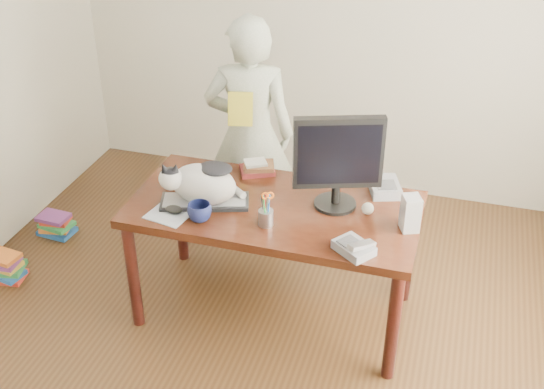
{
  "coord_description": "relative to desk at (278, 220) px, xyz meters",
  "views": [
    {
      "loc": [
        0.9,
        -2.47,
        2.75
      ],
      "look_at": [
        0.0,
        0.55,
        0.85
      ],
      "focal_mm": 45.0,
      "sensor_mm": 36.0,
      "label": 1
    }
  ],
  "objects": [
    {
      "name": "coffee_mug",
      "position": [
        -0.34,
        -0.34,
        0.2
      ],
      "size": [
        0.18,
        0.18,
        0.1
      ],
      "primitive_type": "imported",
      "rotation": [
        0.0,
        0.0,
        0.85
      ],
      "color": "black",
      "rests_on": "desk"
    },
    {
      "name": "book_pile_a",
      "position": [
        -1.75,
        -0.28,
        -0.51
      ],
      "size": [
        0.27,
        0.22,
        0.18
      ],
      "color": "red",
      "rests_on": "ground"
    },
    {
      "name": "room",
      "position": [
        0.0,
        -0.68,
        0.75
      ],
      "size": [
        4.5,
        4.5,
        4.5
      ],
      "color": "black",
      "rests_on": "ground"
    },
    {
      "name": "held_book",
      "position": [
        -0.38,
        0.47,
        0.45
      ],
      "size": [
        0.17,
        0.12,
        0.21
      ],
      "rotation": [
        0.0,
        0.0,
        0.21
      ],
      "color": "gold",
      "rests_on": "person"
    },
    {
      "name": "baseball",
      "position": [
        0.51,
        -0.02,
        0.18
      ],
      "size": [
        0.07,
        0.07,
        0.07
      ],
      "rotation": [
        0.0,
        0.0,
        0.39
      ],
      "color": "white",
      "rests_on": "desk"
    },
    {
      "name": "monitor",
      "position": [
        0.33,
        0.0,
        0.45
      ],
      "size": [
        0.47,
        0.3,
        0.54
      ],
      "rotation": [
        0.0,
        0.0,
        0.34
      ],
      "color": "black",
      "rests_on": "desk"
    },
    {
      "name": "person",
      "position": [
        -0.38,
        0.64,
        0.19
      ],
      "size": [
        0.65,
        0.5,
        1.59
      ],
      "primitive_type": "imported",
      "rotation": [
        0.0,
        0.0,
        3.36
      ],
      "color": "silver",
      "rests_on": "ground"
    },
    {
      "name": "mouse",
      "position": [
        -0.5,
        -0.31,
        0.17
      ],
      "size": [
        0.11,
        0.08,
        0.04
      ],
      "rotation": [
        0.0,
        0.0,
        -0.19
      ],
      "color": "black",
      "rests_on": "mousepad"
    },
    {
      "name": "desk",
      "position": [
        0.0,
        0.0,
        0.0
      ],
      "size": [
        1.6,
        0.8,
        0.75
      ],
      "color": "black",
      "rests_on": "ground"
    },
    {
      "name": "book_pile_b",
      "position": [
        -1.72,
        0.27,
        -0.53
      ],
      "size": [
        0.26,
        0.2,
        0.15
      ],
      "color": "#17488F",
      "rests_on": "ground"
    },
    {
      "name": "phone",
      "position": [
        0.5,
        -0.39,
        0.18
      ],
      "size": [
        0.24,
        0.22,
        0.09
      ],
      "rotation": [
        0.0,
        0.0,
        -0.64
      ],
      "color": "slate",
      "rests_on": "desk"
    },
    {
      "name": "keyboard",
      "position": [
        -0.38,
        -0.17,
        0.16
      ],
      "size": [
        0.52,
        0.32,
        0.03
      ],
      "rotation": [
        0.0,
        0.0,
        0.31
      ],
      "color": "black",
      "rests_on": "desk"
    },
    {
      "name": "book_stack",
      "position": [
        -0.2,
        0.25,
        0.18
      ],
      "size": [
        0.24,
        0.22,
        0.08
      ],
      "rotation": [
        0.0,
        0.0,
        0.41
      ],
      "color": "#501515",
      "rests_on": "desk"
    },
    {
      "name": "speaker",
      "position": [
        0.74,
        -0.1,
        0.25
      ],
      "size": [
        0.12,
        0.12,
        0.2
      ],
      "rotation": [
        0.0,
        0.0,
        0.4
      ],
      "color": "#ACACAF",
      "rests_on": "desk"
    },
    {
      "name": "pen_cup",
      "position": [
        0.01,
        -0.28,
        0.2
      ],
      "size": [
        0.11,
        0.11,
        0.2
      ],
      "rotation": [
        0.0,
        0.0,
        0.44
      ],
      "color": "#9C9CA1",
      "rests_on": "desk"
    },
    {
      "name": "cat",
      "position": [
        -0.39,
        -0.18,
        0.29
      ],
      "size": [
        0.47,
        0.34,
        0.27
      ],
      "rotation": [
        0.0,
        0.0,
        0.31
      ],
      "color": "silver",
      "rests_on": "keyboard"
    },
    {
      "name": "mousepad",
      "position": [
        -0.52,
        -0.33,
        0.15
      ],
      "size": [
        0.26,
        0.24,
        0.01
      ],
      "rotation": [
        0.0,
        0.0,
        -0.19
      ],
      "color": "silver",
      "rests_on": "desk"
    },
    {
      "name": "calculator",
      "position": [
        0.56,
        0.25,
        0.18
      ],
      "size": [
        0.23,
        0.26,
        0.07
      ],
      "rotation": [
        0.0,
        0.0,
        0.34
      ],
      "color": "slate",
      "rests_on": "desk"
    }
  ]
}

